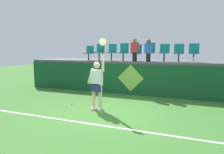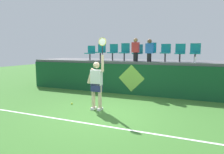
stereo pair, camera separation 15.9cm
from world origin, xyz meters
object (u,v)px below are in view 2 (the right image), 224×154
stadium_chair_0 (90,52)px  stadium_chair_4 (138,52)px  stadium_chair_1 (101,51)px  stadium_chair_6 (166,52)px  spectator_1 (135,49)px  water_bottle (195,60)px  stadium_chair_7 (180,52)px  spectator_0 (149,50)px  tennis_ball (72,104)px  stadium_chair_5 (151,51)px  stadium_chair_3 (125,51)px  tennis_player (97,83)px  stadium_chair_2 (113,51)px  stadium_chair_8 (195,52)px

stadium_chair_0 → stadium_chair_4: (2.64, 0.00, 0.02)m
stadium_chair_0 → stadium_chair_1: size_ratio=0.90×
stadium_chair_1 → stadium_chair_6: size_ratio=1.05×
stadium_chair_1 → spectator_1: bearing=-11.5°
water_bottle → stadium_chair_7: stadium_chair_7 is taller
stadium_chair_7 → spectator_0: 1.39m
stadium_chair_0 → stadium_chair_6: stadium_chair_6 is taller
tennis_ball → spectator_1: (1.69, 2.88, 2.11)m
stadium_chair_5 → stadium_chair_7: (1.32, -0.00, -0.04)m
stadium_chair_3 → stadium_chair_6: bearing=-0.2°
stadium_chair_1 → stadium_chair_6: bearing=-0.0°
water_bottle → tennis_player: bearing=-135.6°
stadium_chair_2 → spectator_0: bearing=-11.5°
tennis_ball → water_bottle: 5.43m
water_bottle → stadium_chair_6: (-1.31, 0.47, 0.34)m
tennis_player → stadium_chair_4: bearing=82.3°
tennis_player → stadium_chair_1: 4.00m
spectator_0 → spectator_1: (-0.66, -0.01, 0.03)m
stadium_chair_1 → stadium_chair_4: 2.01m
stadium_chair_1 → stadium_chair_2: (0.69, 0.00, -0.01)m
stadium_chair_4 → stadium_chair_7: stadium_chair_7 is taller
tennis_ball → water_bottle: bearing=33.0°
stadium_chair_1 → stadium_chair_2: size_ratio=1.02×
stadium_chair_0 → stadium_chair_2: size_ratio=0.91×
stadium_chair_4 → stadium_chair_8: 2.62m
stadium_chair_3 → stadium_chair_8: stadium_chair_3 is taller
stadium_chair_4 → spectator_1: bearing=-90.0°
stadium_chair_4 → stadium_chair_7: bearing=0.0°
stadium_chair_6 → tennis_ball: bearing=-132.6°
stadium_chair_2 → stadium_chair_5: 1.98m
water_bottle → stadium_chair_7: 0.88m
stadium_chair_0 → stadium_chair_1: stadium_chair_1 is taller
spectator_1 → stadium_chair_6: bearing=16.9°
tennis_player → stadium_chair_0: bearing=121.5°
spectator_0 → spectator_1: size_ratio=0.95×
water_bottle → stadium_chair_4: size_ratio=0.31×
tennis_player → stadium_chair_4: (0.48, 3.53, 1.05)m
water_bottle → stadium_chair_6: size_ratio=0.31×
stadium_chair_1 → stadium_chair_5: bearing=0.1°
tennis_player → stadium_chair_2: (-0.84, 3.53, 1.08)m
stadium_chair_4 → stadium_chair_5: stadium_chair_5 is taller
spectator_1 → water_bottle: bearing=-1.4°
stadium_chair_2 → spectator_1: bearing=-17.3°
tennis_ball → stadium_chair_2: 3.87m
stadium_chair_3 → stadium_chair_5: size_ratio=0.99×
stadium_chair_4 → stadium_chair_5: (0.66, 0.00, 0.05)m
stadium_chair_6 → water_bottle: bearing=-19.7°
tennis_player → tennis_ball: 1.55m
water_bottle → spectator_0: bearing=177.9°
stadium_chair_6 → spectator_0: spectator_0 is taller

